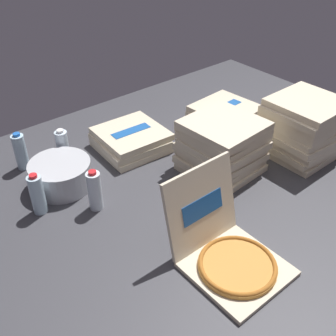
{
  "coord_description": "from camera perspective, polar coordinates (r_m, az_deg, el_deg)",
  "views": [
    {
      "loc": [
        -1.16,
        -1.23,
        1.36
      ],
      "look_at": [
        -0.06,
        0.1,
        0.14
      ],
      "focal_mm": 44.2,
      "sensor_mm": 36.0,
      "label": 1
    }
  ],
  "objects": [
    {
      "name": "water_bottle_0",
      "position": [
        2.05,
        -10.08,
        -3.1
      ],
      "size": [
        0.07,
        0.07,
        0.22
      ],
      "color": "white",
      "rests_on": "ground_plane"
    },
    {
      "name": "pizza_stack_right_near",
      "position": [
        2.29,
        7.45,
        3.08
      ],
      "size": [
        0.4,
        0.41,
        0.31
      ],
      "color": "beige",
      "rests_on": "ground_plane"
    },
    {
      "name": "open_pizza_box",
      "position": [
        1.79,
        8.24,
        -11.25
      ],
      "size": [
        0.37,
        0.47,
        0.39
      ],
      "color": "beige",
      "rests_on": "ground_plane"
    },
    {
      "name": "water_bottle_1",
      "position": [
        2.1,
        -17.58,
        -3.48
      ],
      "size": [
        0.07,
        0.07,
        0.22
      ],
      "color": "silver",
      "rests_on": "ground_plane"
    },
    {
      "name": "pizza_stack_left_far",
      "position": [
        2.52,
        18.13,
        5.3
      ],
      "size": [
        0.41,
        0.41,
        0.35
      ],
      "color": "beige",
      "rests_on": "ground_plane"
    },
    {
      "name": "water_bottle_3",
      "position": [
        2.45,
        -19.67,
        2.15
      ],
      "size": [
        0.07,
        0.07,
        0.22
      ],
      "color": "silver",
      "rests_on": "ground_plane"
    },
    {
      "name": "pizza_stack_right_mid",
      "position": [
        2.81,
        7.98,
        7.28
      ],
      "size": [
        0.41,
        0.4,
        0.12
      ],
      "color": "beige",
      "rests_on": "ground_plane"
    },
    {
      "name": "water_bottle_2",
      "position": [
        2.41,
        -14.29,
        2.72
      ],
      "size": [
        0.07,
        0.07,
        0.22
      ],
      "color": "silver",
      "rests_on": "ground_plane"
    },
    {
      "name": "pizza_stack_center_far",
      "position": [
        2.51,
        -5.13,
        3.86
      ],
      "size": [
        0.42,
        0.41,
        0.12
      ],
      "color": "beige",
      "rests_on": "ground_plane"
    },
    {
      "name": "ground_plane",
      "position": [
        2.18,
        2.82,
        -3.85
      ],
      "size": [
        3.2,
        2.4,
        0.02
      ],
      "primitive_type": "cube",
      "color": "#38383D"
    },
    {
      "name": "ice_bucket",
      "position": [
        2.26,
        -14.56,
        -0.88
      ],
      "size": [
        0.33,
        0.33,
        0.15
      ],
      "primitive_type": "cylinder",
      "color": "#B7BABF",
      "rests_on": "ground_plane"
    }
  ]
}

